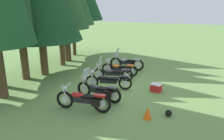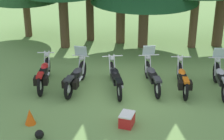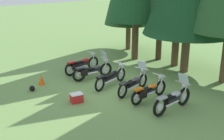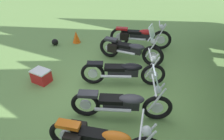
{
  "view_description": "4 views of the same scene",
  "coord_description": "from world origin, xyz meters",
  "px_view_note": "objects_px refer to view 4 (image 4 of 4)",
  "views": [
    {
      "loc": [
        -10.25,
        -3.97,
        4.12
      ],
      "look_at": [
        0.53,
        0.2,
        0.67
      ],
      "focal_mm": 35.67,
      "sensor_mm": 36.0,
      "label": 1
    },
    {
      "loc": [
        0.46,
        -11.45,
        5.74
      ],
      "look_at": [
        -0.66,
        -0.16,
        0.79
      ],
      "focal_mm": 58.81,
      "sensor_mm": 36.0,
      "label": 2
    },
    {
      "loc": [
        9.66,
        -8.33,
        5.14
      ],
      "look_at": [
        -0.57,
        0.05,
        0.78
      ],
      "focal_mm": 47.13,
      "sensor_mm": 36.0,
      "label": 3
    },
    {
      "loc": [
        3.95,
        0.97,
        3.42
      ],
      "look_at": [
        -0.1,
        -0.21,
        0.73
      ],
      "focal_mm": 31.73,
      "sensor_mm": 36.0,
      "label": 4
    }
  ],
  "objects_px": {
    "motorcycle_0": "(139,36)",
    "motorcycle_1": "(129,49)",
    "motorcycle_3": "(123,103)",
    "traffic_cone": "(76,37)",
    "motorcycle_4": "(102,140)",
    "picnic_cooler": "(41,76)",
    "motorcycle_2": "(124,71)",
    "dropped_helmet": "(55,42)"
  },
  "relations": [
    {
      "from": "motorcycle_2",
      "to": "motorcycle_4",
      "type": "height_order",
      "value": "motorcycle_4"
    },
    {
      "from": "motorcycle_0",
      "to": "motorcycle_4",
      "type": "height_order",
      "value": "motorcycle_0"
    },
    {
      "from": "motorcycle_1",
      "to": "motorcycle_3",
      "type": "relative_size",
      "value": 1.0
    },
    {
      "from": "motorcycle_3",
      "to": "traffic_cone",
      "type": "distance_m",
      "value": 4.5
    },
    {
      "from": "motorcycle_0",
      "to": "dropped_helmet",
      "type": "distance_m",
      "value": 3.33
    },
    {
      "from": "motorcycle_4",
      "to": "motorcycle_3",
      "type": "bearing_deg",
      "value": 79.6
    },
    {
      "from": "motorcycle_4",
      "to": "picnic_cooler",
      "type": "bearing_deg",
      "value": 140.62
    },
    {
      "from": "motorcycle_4",
      "to": "traffic_cone",
      "type": "relative_size",
      "value": 4.6
    },
    {
      "from": "motorcycle_4",
      "to": "dropped_helmet",
      "type": "xyz_separation_m",
      "value": [
        -4.11,
        -3.38,
        -0.3
      ]
    },
    {
      "from": "motorcycle_0",
      "to": "motorcycle_3",
      "type": "xyz_separation_m",
      "value": [
        3.79,
        0.27,
        -0.02
      ]
    },
    {
      "from": "motorcycle_2",
      "to": "motorcycle_4",
      "type": "distance_m",
      "value": 2.32
    },
    {
      "from": "motorcycle_0",
      "to": "traffic_cone",
      "type": "distance_m",
      "value": 2.54
    },
    {
      "from": "motorcycle_1",
      "to": "picnic_cooler",
      "type": "xyz_separation_m",
      "value": [
        1.91,
        -2.19,
        -0.26
      ]
    },
    {
      "from": "picnic_cooler",
      "to": "dropped_helmet",
      "type": "relative_size",
      "value": 2.23
    },
    {
      "from": "motorcycle_4",
      "to": "picnic_cooler",
      "type": "height_order",
      "value": "motorcycle_4"
    },
    {
      "from": "motorcycle_1",
      "to": "motorcycle_3",
      "type": "bearing_deg",
      "value": -74.14
    },
    {
      "from": "motorcycle_0",
      "to": "picnic_cooler",
      "type": "distance_m",
      "value": 3.86
    },
    {
      "from": "motorcycle_1",
      "to": "dropped_helmet",
      "type": "xyz_separation_m",
      "value": [
        -0.42,
        -3.1,
        -0.33
      ]
    },
    {
      "from": "motorcycle_4",
      "to": "traffic_cone",
      "type": "xyz_separation_m",
      "value": [
        -4.58,
        -2.66,
        -0.19
      ]
    },
    {
      "from": "motorcycle_1",
      "to": "traffic_cone",
      "type": "distance_m",
      "value": 2.56
    },
    {
      "from": "motorcycle_4",
      "to": "traffic_cone",
      "type": "distance_m",
      "value": 5.3
    },
    {
      "from": "motorcycle_4",
      "to": "picnic_cooler",
      "type": "xyz_separation_m",
      "value": [
        -1.77,
        -2.47,
        -0.24
      ]
    },
    {
      "from": "dropped_helmet",
      "to": "motorcycle_3",
      "type": "bearing_deg",
      "value": 48.83
    },
    {
      "from": "motorcycle_0",
      "to": "motorcycle_3",
      "type": "distance_m",
      "value": 3.8
    },
    {
      "from": "motorcycle_4",
      "to": "picnic_cooler",
      "type": "distance_m",
      "value": 3.05
    },
    {
      "from": "motorcycle_0",
      "to": "motorcycle_1",
      "type": "distance_m",
      "value": 1.17
    },
    {
      "from": "motorcycle_2",
      "to": "motorcycle_4",
      "type": "relative_size",
      "value": 1.05
    },
    {
      "from": "motorcycle_2",
      "to": "picnic_cooler",
      "type": "distance_m",
      "value": 2.39
    },
    {
      "from": "picnic_cooler",
      "to": "motorcycle_2",
      "type": "bearing_deg",
      "value": 103.21
    },
    {
      "from": "motorcycle_3",
      "to": "traffic_cone",
      "type": "xyz_separation_m",
      "value": [
        -3.53,
        -2.79,
        -0.21
      ]
    },
    {
      "from": "dropped_helmet",
      "to": "motorcycle_4",
      "type": "bearing_deg",
      "value": 39.41
    },
    {
      "from": "motorcycle_0",
      "to": "dropped_helmet",
      "type": "height_order",
      "value": "motorcycle_0"
    },
    {
      "from": "motorcycle_3",
      "to": "motorcycle_4",
      "type": "distance_m",
      "value": 1.06
    },
    {
      "from": "motorcycle_2",
      "to": "traffic_cone",
      "type": "distance_m",
      "value": 3.39
    },
    {
      "from": "picnic_cooler",
      "to": "traffic_cone",
      "type": "bearing_deg",
      "value": -176.05
    },
    {
      "from": "motorcycle_0",
      "to": "dropped_helmet",
      "type": "relative_size",
      "value": 9.01
    },
    {
      "from": "motorcycle_0",
      "to": "motorcycle_1",
      "type": "bearing_deg",
      "value": -102.52
    },
    {
      "from": "motorcycle_3",
      "to": "picnic_cooler",
      "type": "distance_m",
      "value": 2.7
    },
    {
      "from": "motorcycle_2",
      "to": "dropped_helmet",
      "type": "height_order",
      "value": "motorcycle_2"
    },
    {
      "from": "picnic_cooler",
      "to": "motorcycle_4",
      "type": "bearing_deg",
      "value": 54.35
    },
    {
      "from": "dropped_helmet",
      "to": "motorcycle_2",
      "type": "bearing_deg",
      "value": 60.86
    },
    {
      "from": "picnic_cooler",
      "to": "dropped_helmet",
      "type": "height_order",
      "value": "picnic_cooler"
    }
  ]
}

